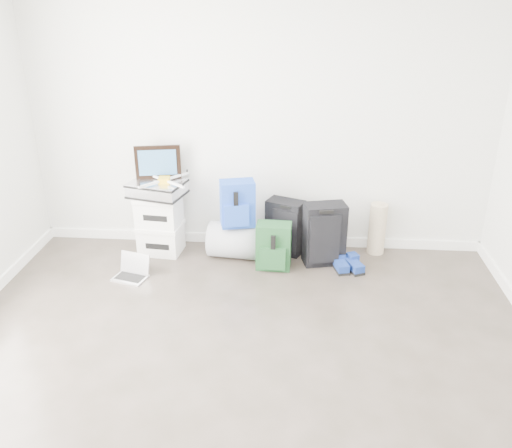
# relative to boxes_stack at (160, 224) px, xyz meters

# --- Properties ---
(ground) EXTENTS (5.00, 5.00, 0.00)m
(ground) POSITION_rel_boxes_stack_xyz_m (0.98, -2.23, -0.30)
(ground) COLOR #322D24
(ground) RESTS_ON ground
(room_envelope) EXTENTS (4.52, 5.02, 2.71)m
(room_envelope) POSITION_rel_boxes_stack_xyz_m (0.98, -2.21, 1.42)
(room_envelope) COLOR silver
(room_envelope) RESTS_ON ground
(boxes_stack) EXTENTS (0.46, 0.38, 0.61)m
(boxes_stack) POSITION_rel_boxes_stack_xyz_m (0.00, 0.00, 0.00)
(boxes_stack) COLOR silver
(boxes_stack) RESTS_ON ground
(briefcase) EXTENTS (0.57, 0.48, 0.14)m
(briefcase) POSITION_rel_boxes_stack_xyz_m (0.00, 0.00, 0.37)
(briefcase) COLOR #B2B2B7
(briefcase) RESTS_ON boxes_stack
(painting) EXTENTS (0.44, 0.11, 0.33)m
(painting) POSITION_rel_boxes_stack_xyz_m (0.00, 0.10, 0.61)
(painting) COLOR black
(painting) RESTS_ON briefcase
(drone) EXTENTS (0.47, 0.47, 0.05)m
(drone) POSITION_rel_boxes_stack_xyz_m (0.08, -0.02, 0.47)
(drone) COLOR yellow
(drone) RESTS_ON briefcase
(duffel_bag) EXTENTS (0.61, 0.42, 0.36)m
(duffel_bag) POSITION_rel_boxes_stack_xyz_m (0.79, -0.06, -0.13)
(duffel_bag) COLOR gray
(duffel_bag) RESTS_ON ground
(blue_backpack) EXTENTS (0.36, 0.30, 0.45)m
(blue_backpack) POSITION_rel_boxes_stack_xyz_m (0.79, -0.09, 0.27)
(blue_backpack) COLOR #172298
(blue_backpack) RESTS_ON duffel_bag
(large_suitcase) EXTENTS (0.41, 0.34, 0.55)m
(large_suitcase) POSITION_rel_boxes_stack_xyz_m (1.25, 0.09, -0.03)
(large_suitcase) COLOR black
(large_suitcase) RESTS_ON ground
(green_backpack) EXTENTS (0.33, 0.25, 0.45)m
(green_backpack) POSITION_rel_boxes_stack_xyz_m (1.15, -0.26, -0.09)
(green_backpack) COLOR #153B1F
(green_backpack) RESTS_ON ground
(carry_on) EXTENTS (0.43, 0.33, 0.61)m
(carry_on) POSITION_rel_boxes_stack_xyz_m (1.62, -0.12, -0.00)
(carry_on) COLOR black
(carry_on) RESTS_ON ground
(shoes) EXTENTS (0.32, 0.30, 0.09)m
(shoes) POSITION_rel_boxes_stack_xyz_m (1.84, -0.24, -0.26)
(shoes) COLOR black
(shoes) RESTS_ON ground
(rolled_rug) EXTENTS (0.17, 0.17, 0.52)m
(rolled_rug) POSITION_rel_boxes_stack_xyz_m (2.16, 0.15, -0.04)
(rolled_rug) COLOR tan
(rolled_rug) RESTS_ON ground
(laptop) EXTENTS (0.34, 0.29, 0.21)m
(laptop) POSITION_rel_boxes_stack_xyz_m (-0.15, -0.54, -0.25)
(laptop) COLOR silver
(laptop) RESTS_ON ground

